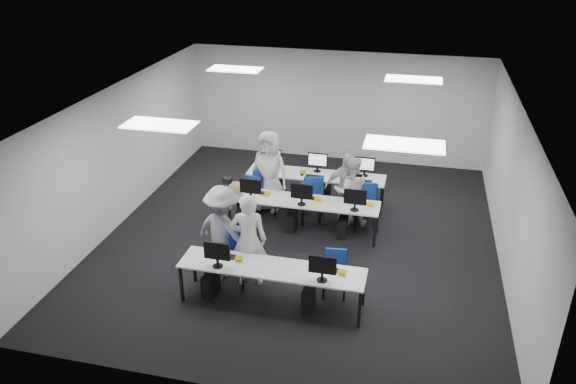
% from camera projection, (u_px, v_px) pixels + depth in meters
% --- Properties ---
extents(room, '(9.00, 9.02, 3.00)m').
position_uv_depth(room, '(302.00, 171.00, 11.28)').
color(room, black).
rests_on(room, ground).
extents(ceiling_panels, '(5.20, 4.60, 0.02)m').
position_uv_depth(ceiling_panels, '(303.00, 99.00, 10.64)').
color(ceiling_panels, white).
rests_on(ceiling_panels, room).
extents(desk_front, '(3.20, 0.70, 0.73)m').
position_uv_depth(desk_front, '(272.00, 270.00, 9.53)').
color(desk_front, silver).
rests_on(desk_front, ground).
extents(desk_mid, '(3.20, 0.70, 0.73)m').
position_uv_depth(desk_mid, '(303.00, 203.00, 11.81)').
color(desk_mid, silver).
rests_on(desk_mid, ground).
extents(desk_back, '(3.20, 0.70, 0.73)m').
position_uv_depth(desk_back, '(316.00, 176.00, 13.04)').
color(desk_back, silver).
rests_on(desk_back, ground).
extents(equipment_front, '(2.51, 0.41, 1.19)m').
position_uv_depth(equipment_front, '(261.00, 285.00, 9.70)').
color(equipment_front, '#0D38B3').
rests_on(equipment_front, desk_front).
extents(equipment_mid, '(2.91, 0.41, 1.19)m').
position_uv_depth(equipment_mid, '(294.00, 216.00, 11.98)').
color(equipment_mid, white).
rests_on(equipment_mid, desk_mid).
extents(equipment_back, '(2.91, 0.41, 1.19)m').
position_uv_depth(equipment_back, '(324.00, 189.00, 13.16)').
color(equipment_back, white).
rests_on(equipment_back, desk_back).
extents(chair_0, '(0.53, 0.57, 0.96)m').
position_uv_depth(chair_0, '(234.00, 268.00, 10.27)').
color(chair_0, navy).
rests_on(chair_0, ground).
extents(chair_1, '(0.45, 0.48, 0.82)m').
position_uv_depth(chair_1, '(334.00, 281.00, 9.97)').
color(chair_1, navy).
rests_on(chair_1, ground).
extents(chair_2, '(0.64, 0.66, 0.98)m').
position_uv_depth(chair_2, '(264.00, 200.00, 12.74)').
color(chair_2, navy).
rests_on(chair_2, ground).
extents(chair_3, '(0.53, 0.56, 0.85)m').
position_uv_depth(chair_3, '(310.00, 209.00, 12.43)').
color(chair_3, navy).
rests_on(chair_3, ground).
extents(chair_4, '(0.57, 0.60, 0.97)m').
position_uv_depth(chair_4, '(365.00, 215.00, 12.13)').
color(chair_4, navy).
rests_on(chair_4, ground).
extents(chair_5, '(0.50, 0.53, 0.86)m').
position_uv_depth(chair_5, '(257.00, 197.00, 13.00)').
color(chair_5, navy).
rests_on(chair_5, ground).
extents(chair_6, '(0.56, 0.59, 0.95)m').
position_uv_depth(chair_6, '(313.00, 200.00, 12.80)').
color(chair_6, navy).
rests_on(chair_6, ground).
extents(chair_7, '(0.58, 0.60, 0.89)m').
position_uv_depth(chair_7, '(365.00, 206.00, 12.57)').
color(chair_7, navy).
rests_on(chair_7, ground).
extents(handbag, '(0.42, 0.33, 0.30)m').
position_uv_depth(handbag, '(237.00, 188.00, 11.98)').
color(handbag, '#967B4D').
rests_on(handbag, desk_mid).
extents(student_0, '(0.74, 0.56, 1.81)m').
position_uv_depth(student_0, '(248.00, 240.00, 9.99)').
color(student_0, beige).
rests_on(student_0, ground).
extents(student_1, '(0.86, 0.72, 1.57)m').
position_uv_depth(student_1, '(351.00, 191.00, 12.08)').
color(student_1, beige).
rests_on(student_1, ground).
extents(student_2, '(1.02, 0.78, 1.88)m').
position_uv_depth(student_2, '(270.00, 171.00, 12.67)').
color(student_2, beige).
rests_on(student_2, ground).
extents(student_3, '(0.99, 0.56, 1.59)m').
position_uv_depth(student_3, '(346.00, 187.00, 12.22)').
color(student_3, beige).
rests_on(student_3, ground).
extents(photographer, '(1.32, 1.02, 1.80)m').
position_uv_depth(photographer, '(223.00, 231.00, 10.28)').
color(photographer, gray).
rests_on(photographer, ground).
extents(dslr_camera, '(0.19, 0.22, 0.10)m').
position_uv_depth(dslr_camera, '(227.00, 180.00, 10.00)').
color(dslr_camera, black).
rests_on(dslr_camera, photographer).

